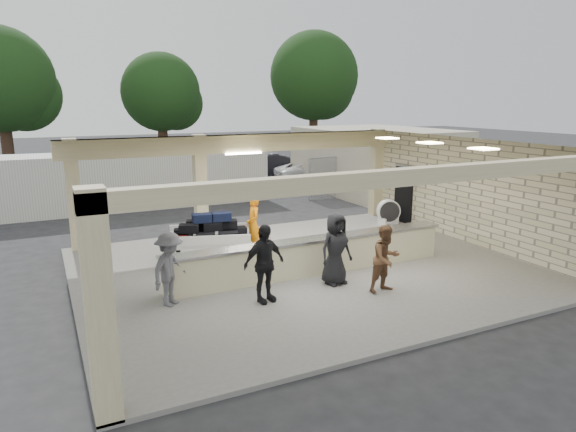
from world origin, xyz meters
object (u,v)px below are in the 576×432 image
passenger_c (170,269)px  car_white_a (317,172)px  car_white_b (379,166)px  baggage_handler (253,225)px  passenger_a (386,259)px  passenger_d (336,249)px  baggage_counter (313,256)px  car_dark (280,167)px  luggage_cart (208,235)px  passenger_b (264,264)px  drum_fan (388,211)px  container_white (141,179)px

passenger_c → car_white_a: size_ratio=0.36×
car_white_b → baggage_handler: bearing=117.1°
passenger_a → passenger_d: 1.29m
baggage_counter → car_dark: bearing=67.8°
baggage_counter → car_white_b: (11.85, 13.42, 0.21)m
luggage_cart → passenger_a: passenger_a is taller
passenger_a → car_white_a: passenger_a is taller
passenger_b → drum_fan: bearing=22.0°
car_white_b → car_dark: bearing=52.6°
passenger_a → container_white: size_ratio=0.15×
baggage_counter → passenger_c: (-3.95, -0.50, 0.37)m
luggage_cart → baggage_handler: 1.43m
drum_fan → car_dark: size_ratio=0.20×
drum_fan → baggage_handler: baggage_handler is taller
drum_fan → passenger_a: size_ratio=0.57×
baggage_handler → baggage_counter: bearing=23.4°
luggage_cart → car_white_b: 17.75m
baggage_counter → passenger_c: 3.99m
baggage_counter → container_white: (-2.35, 11.58, 0.64)m
passenger_c → car_white_a: passenger_c is taller
passenger_d → baggage_handler: bearing=97.1°
baggage_handler → passenger_d: 3.48m
passenger_b → passenger_c: passenger_b is taller
car_white_b → baggage_counter: bearing=124.5°
drum_fan → passenger_c: 10.03m
drum_fan → passenger_a: 6.99m
passenger_a → passenger_d: size_ratio=0.91×
drum_fan → baggage_handler: bearing=-150.1°
container_white → car_white_a: bearing=11.0°
drum_fan → passenger_a: (-4.24, -5.54, 0.33)m
baggage_handler → passenger_d: passenger_d is taller
baggage_counter → luggage_cart: (-2.13, 2.48, 0.25)m
luggage_cart → passenger_b: 3.74m
baggage_handler → container_white: 9.29m
drum_fan → passenger_a: bearing=-108.7°
luggage_cart → drum_fan: size_ratio=2.81×
luggage_cart → drum_fan: bearing=26.2°
passenger_a → car_white_b: passenger_a is taller
passenger_c → car_dark: 19.30m
car_white_a → container_white: 10.27m
baggage_counter → passenger_c: bearing=-172.8°
baggage_handler → passenger_a: size_ratio=1.07×
drum_fan → container_white: size_ratio=0.08×
passenger_d → car_white_b: size_ratio=0.36×
passenger_b → passenger_c: bearing=147.4°
baggage_handler → passenger_d: size_ratio=0.98×
baggage_handler → passenger_b: passenger_b is taller
passenger_c → container_white: (1.60, 12.08, 0.27)m
drum_fan → luggage_cart: bearing=-152.6°
passenger_d → passenger_c: bearing=166.8°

